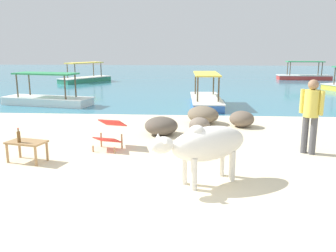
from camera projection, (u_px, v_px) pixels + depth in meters
The scene contains 15 objects.
sand_beach at pixel (131, 203), 5.44m from camera, with size 18.00×14.00×0.04m, color beige.
water_surface at pixel (180, 78), 26.87m from camera, with size 60.00×36.00×0.03m, color teal.
cow at pixel (206, 144), 6.03m from camera, with size 1.73×1.35×1.04m.
low_bench_table at pixel (27, 145), 7.23m from camera, with size 0.84×0.61×0.43m.
bottle at pixel (19, 137), 7.12m from camera, with size 0.07×0.07×0.30m.
deck_chair_near at pixel (110, 132), 8.18m from camera, with size 0.68×0.86×0.68m.
person_standing at pixel (311, 111), 7.66m from camera, with size 0.42×0.35×1.62m.
shore_rock_large at pixel (199, 125), 9.67m from camera, with size 0.57×0.55×0.43m, color gray.
shore_rock_medium at pixel (242, 119), 10.42m from camera, with size 0.73×0.70×0.47m, color #6B5B4C.
shore_rock_small at pixel (161, 126), 9.48m from camera, with size 0.88×0.88×0.48m, color brown.
shore_rock_flat at pixel (203, 115), 10.89m from camera, with size 1.03×0.88×0.53m, color #756651.
boat_green at pixel (85, 78), 23.65m from camera, with size 3.00×3.69×1.29m.
boat_red at pixel (304, 76), 25.40m from camera, with size 3.69×1.22×1.29m.
boat_white at pixel (47, 98), 14.46m from camera, with size 3.83×1.88×1.29m.
boat_blue at pixel (206, 99), 14.30m from camera, with size 1.27×3.71×1.29m.
Camera 1 is at (0.91, -5.01, 2.34)m, focal length 38.32 mm.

